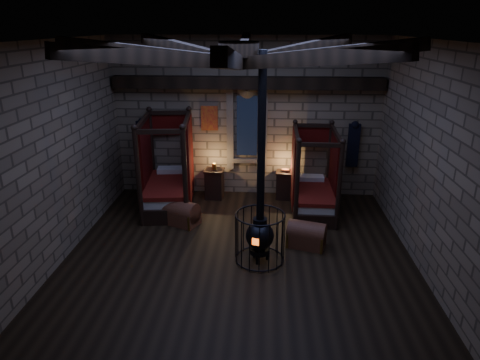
# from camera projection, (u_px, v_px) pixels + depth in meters

# --- Properties ---
(room) EXTENTS (7.02, 7.02, 4.29)m
(room) POSITION_uv_depth(u_px,v_px,m) (239.00, 67.00, 7.53)
(room) COLOR black
(room) RESTS_ON ground
(bed_left) EXTENTS (1.39, 2.31, 2.30)m
(bed_left) POSITION_uv_depth(u_px,v_px,m) (169.00, 185.00, 10.93)
(bed_left) COLOR black
(bed_left) RESTS_ON ground
(bed_right) EXTENTS (1.07, 1.98, 2.05)m
(bed_right) POSITION_uv_depth(u_px,v_px,m) (313.00, 192.00, 10.65)
(bed_right) COLOR black
(bed_right) RESTS_ON ground
(trunk_left) EXTENTS (0.93, 0.79, 0.58)m
(trunk_left) POSITION_uv_depth(u_px,v_px,m) (181.00, 214.00, 10.04)
(trunk_left) COLOR brown
(trunk_left) RESTS_ON ground
(trunk_right) EXTENTS (0.88, 0.69, 0.57)m
(trunk_right) POSITION_uv_depth(u_px,v_px,m) (307.00, 235.00, 9.03)
(trunk_right) COLOR brown
(trunk_right) RESTS_ON ground
(nightstand_left) EXTENTS (0.54, 0.52, 0.98)m
(nightstand_left) POSITION_uv_depth(u_px,v_px,m) (215.00, 183.00, 11.50)
(nightstand_left) COLOR black
(nightstand_left) RESTS_ON ground
(nightstand_right) EXTENTS (0.52, 0.50, 0.83)m
(nightstand_right) POSITION_uv_depth(u_px,v_px,m) (285.00, 185.00, 11.48)
(nightstand_right) COLOR black
(nightstand_right) RESTS_ON ground
(stove) EXTENTS (0.99, 0.99, 4.05)m
(stove) POSITION_uv_depth(u_px,v_px,m) (260.00, 233.00, 8.36)
(stove) COLOR black
(stove) RESTS_ON ground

